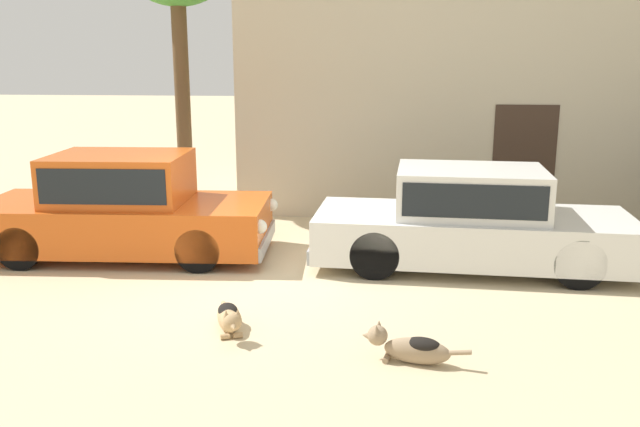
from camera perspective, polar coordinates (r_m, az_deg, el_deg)
ground_plane at (r=9.10m, az=-5.66°, el=-5.71°), size 80.00×80.00×0.00m
parked_sedan_nearest at (r=10.45m, az=-16.29°, el=0.60°), size 4.43×1.90×1.54m
parked_sedan_second at (r=9.72m, az=12.72°, el=-0.44°), size 4.63×1.98×1.42m
stray_dog_spotted at (r=7.50m, az=-7.75°, el=-8.72°), size 0.45×1.03×0.38m
stray_dog_tan at (r=6.78m, az=7.66°, el=-11.15°), size 1.08×0.35×0.38m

